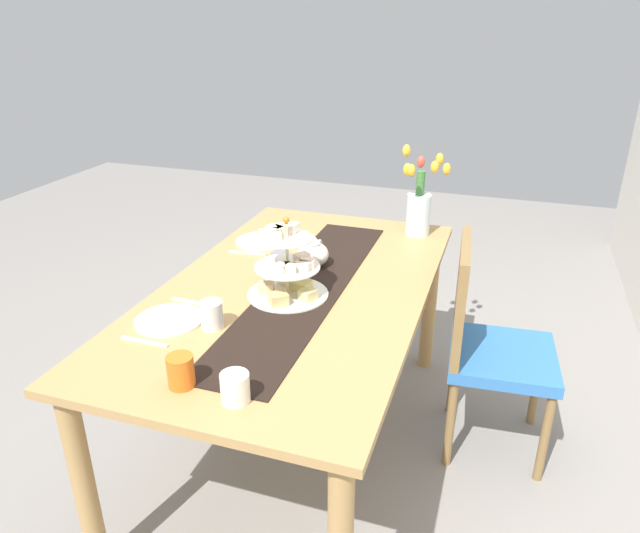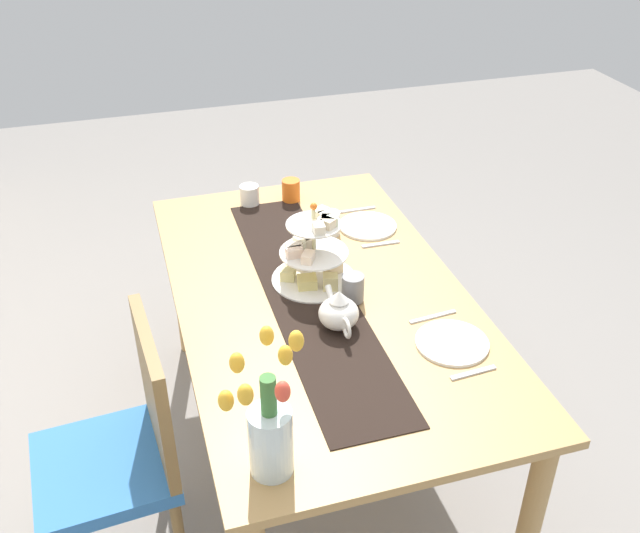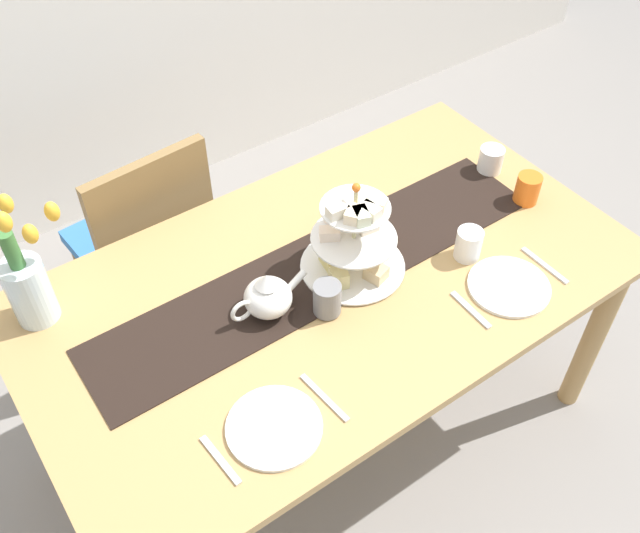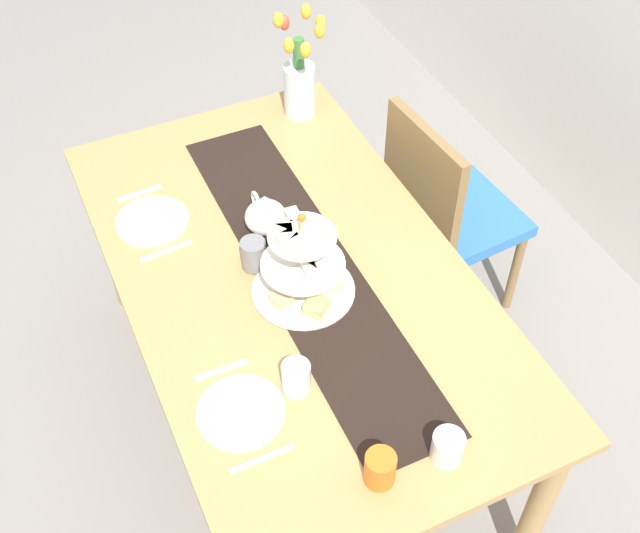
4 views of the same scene
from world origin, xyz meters
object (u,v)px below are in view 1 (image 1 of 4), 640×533
(cream_jug, at_px, (235,388))
(fork_right, at_px, (191,302))
(dining_table, at_px, (296,309))
(dinner_plate_left, at_px, (261,241))
(teapot, at_px, (313,253))
(knife_right, at_px, (144,342))
(mug_grey, at_px, (280,264))
(tiered_cake_stand, at_px, (288,271))
(chair_left, at_px, (486,340))
(fork_left, at_px, (274,231))
(tulip_vase, at_px, (419,205))
(mug_orange, at_px, (181,371))
(dinner_plate_right, at_px, (169,320))
(mug_white_text, at_px, (212,315))
(knife_left, at_px, (248,253))

(cream_jug, xyz_separation_m, fork_right, (-0.47, -0.41, -0.04))
(dining_table, relative_size, dinner_plate_left, 7.49)
(teapot, bearing_deg, dining_table, 0.00)
(teapot, relative_size, knife_right, 1.40)
(teapot, bearing_deg, fork_right, -34.99)
(teapot, height_order, mug_grey, teapot)
(fork_right, bearing_deg, mug_grey, 145.11)
(tiered_cake_stand, height_order, teapot, tiered_cake_stand)
(chair_left, relative_size, fork_left, 6.07)
(dining_table, height_order, tulip_vase, tulip_vase)
(cream_jug, bearing_deg, mug_orange, -95.30)
(teapot, xyz_separation_m, fork_right, (0.45, -0.31, -0.06))
(chair_left, height_order, cream_jug, chair_left)
(tulip_vase, xyz_separation_m, fork_left, (0.18, -0.66, -0.14))
(cream_jug, xyz_separation_m, dinner_plate_right, (-0.33, -0.41, -0.04))
(tulip_vase, xyz_separation_m, dinner_plate_left, (0.33, -0.66, -0.14))
(teapot, xyz_separation_m, tulip_vase, (-0.51, 0.34, 0.09))
(teapot, height_order, mug_white_text, teapot)
(knife_right, height_order, mug_white_text, mug_white_text)
(chair_left, bearing_deg, mug_white_text, -53.22)
(fork_left, height_order, fork_right, same)
(chair_left, bearing_deg, dining_table, -69.42)
(chair_left, relative_size, knife_left, 5.35)
(chair_left, height_order, dinner_plate_left, chair_left)
(mug_orange, bearing_deg, cream_jug, 84.70)
(dinner_plate_left, bearing_deg, mug_orange, 12.21)
(dinner_plate_left, height_order, fork_left, dinner_plate_left)
(teapot, xyz_separation_m, cream_jug, (0.92, 0.10, -0.02))
(fork_left, bearing_deg, dinner_plate_left, 0.00)
(tulip_vase, xyz_separation_m, mug_orange, (1.41, -0.42, -0.10))
(fork_right, distance_m, mug_white_text, 0.21)
(cream_jug, bearing_deg, tiered_cake_stand, -171.43)
(cream_jug, height_order, knife_right, cream_jug)
(mug_white_text, relative_size, mug_orange, 1.00)
(teapot, distance_m, dinner_plate_left, 0.37)
(fork_left, distance_m, mug_grey, 0.51)
(fork_left, height_order, knife_right, same)
(tiered_cake_stand, distance_m, mug_orange, 0.62)
(fork_left, bearing_deg, tulip_vase, 105.62)
(cream_jug, height_order, fork_left, cream_jug)
(teapot, bearing_deg, tulip_vase, 146.15)
(knife_right, height_order, mug_grey, mug_grey)
(fork_left, xyz_separation_m, knife_right, (1.07, 0.00, 0.00))
(teapot, bearing_deg, chair_left, 95.44)
(fork_left, xyz_separation_m, mug_grey, (0.46, 0.22, 0.05))
(knife_left, height_order, mug_white_text, mug_white_text)
(chair_left, bearing_deg, tiered_cake_stand, -63.74)
(dinner_plate_left, bearing_deg, dining_table, 39.21)
(dining_table, height_order, cream_jug, cream_jug)
(knife_right, bearing_deg, chair_left, 128.04)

